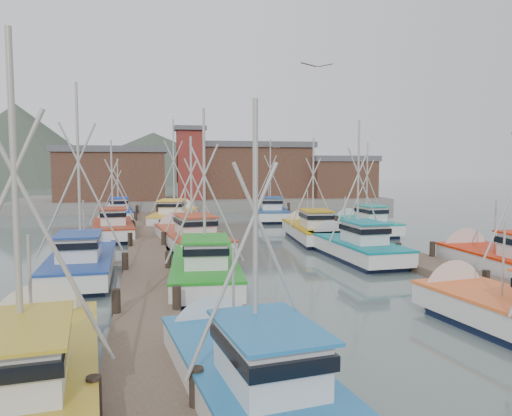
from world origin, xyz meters
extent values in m
plane|color=#51615F|center=(0.00, 0.00, 0.00)|extent=(260.00, 260.00, 0.00)
cube|color=#4D392F|center=(-7.00, 4.00, 0.20)|extent=(2.20, 46.00, 0.40)
cylinder|color=black|center=(-8.00, -16.00, 0.45)|extent=(0.30, 0.30, 1.50)
cylinder|color=black|center=(-8.00, -9.00, 0.45)|extent=(0.30, 0.30, 1.50)
cylinder|color=black|center=(-8.00, -2.00, 0.45)|extent=(0.30, 0.30, 1.50)
cylinder|color=black|center=(-8.00, 5.00, 0.45)|extent=(0.30, 0.30, 1.50)
cylinder|color=black|center=(-8.00, 12.00, 0.45)|extent=(0.30, 0.30, 1.50)
cylinder|color=black|center=(-8.00, 19.00, 0.45)|extent=(0.30, 0.30, 1.50)
cylinder|color=black|center=(-8.00, 26.00, 0.45)|extent=(0.30, 0.30, 1.50)
cylinder|color=black|center=(-6.00, -16.00, 0.45)|extent=(0.30, 0.30, 1.50)
cylinder|color=black|center=(-6.00, -9.00, 0.45)|extent=(0.30, 0.30, 1.50)
cylinder|color=black|center=(-6.00, -2.00, 0.45)|extent=(0.30, 0.30, 1.50)
cylinder|color=black|center=(-6.00, 5.00, 0.45)|extent=(0.30, 0.30, 1.50)
cylinder|color=black|center=(-6.00, 12.00, 0.45)|extent=(0.30, 0.30, 1.50)
cylinder|color=black|center=(-6.00, 19.00, 0.45)|extent=(0.30, 0.30, 1.50)
cylinder|color=black|center=(-6.00, 26.00, 0.45)|extent=(0.30, 0.30, 1.50)
cube|color=#4D392F|center=(7.00, 4.00, 0.20)|extent=(2.20, 46.00, 0.40)
cylinder|color=black|center=(6.00, -9.00, 0.45)|extent=(0.30, 0.30, 1.50)
cylinder|color=black|center=(6.00, -2.00, 0.45)|extent=(0.30, 0.30, 1.50)
cylinder|color=black|center=(6.00, 5.00, 0.45)|extent=(0.30, 0.30, 1.50)
cylinder|color=black|center=(6.00, 12.00, 0.45)|extent=(0.30, 0.30, 1.50)
cylinder|color=black|center=(6.00, 19.00, 0.45)|extent=(0.30, 0.30, 1.50)
cylinder|color=black|center=(6.00, 26.00, 0.45)|extent=(0.30, 0.30, 1.50)
cylinder|color=black|center=(8.00, -2.00, 0.45)|extent=(0.30, 0.30, 1.50)
cylinder|color=black|center=(8.00, 5.00, 0.45)|extent=(0.30, 0.30, 1.50)
cylinder|color=black|center=(8.00, 12.00, 0.45)|extent=(0.30, 0.30, 1.50)
cylinder|color=black|center=(8.00, 19.00, 0.45)|extent=(0.30, 0.30, 1.50)
cylinder|color=black|center=(8.00, 26.00, 0.45)|extent=(0.30, 0.30, 1.50)
cube|color=gray|center=(0.00, 37.00, 0.60)|extent=(44.00, 16.00, 1.20)
cube|color=brown|center=(-11.00, 35.00, 3.95)|extent=(12.00, 8.00, 5.50)
cube|color=#5B5B60|center=(-11.00, 35.00, 7.05)|extent=(12.72, 8.48, 0.70)
cube|color=brown|center=(6.00, 37.00, 4.30)|extent=(14.00, 9.00, 6.20)
cube|color=#5B5B60|center=(6.00, 37.00, 7.75)|extent=(14.84, 9.54, 0.70)
cube|color=brown|center=(17.00, 34.00, 3.45)|extent=(8.00, 6.00, 4.50)
cube|color=#5B5B60|center=(17.00, 34.00, 6.05)|extent=(8.48, 6.36, 0.70)
cube|color=maroon|center=(-2.00, 33.00, 5.20)|extent=(3.00, 3.00, 8.00)
cube|color=#5B5B60|center=(-2.00, 33.00, 9.45)|extent=(3.60, 3.60, 0.50)
cone|color=#445043|center=(-40.00, 115.00, 0.00)|extent=(110.00, 110.00, 42.00)
cone|color=#445043|center=(-5.00, 130.00, 0.00)|extent=(140.00, 140.00, 30.00)
cone|color=#445043|center=(35.00, 120.00, 0.00)|extent=(90.00, 90.00, 24.00)
cube|color=#101A35|center=(-4.80, -15.90, 0.05)|extent=(3.08, 7.09, 0.70)
cube|color=silver|center=(-4.80, -15.90, 0.70)|extent=(3.49, 8.06, 0.80)
cube|color=#2272AF|center=(-4.80, -15.90, 1.08)|extent=(3.58, 8.15, 0.10)
cone|color=silver|center=(-5.28, -12.03, 0.55)|extent=(2.56, 1.40, 2.44)
cube|color=silver|center=(-4.68, -16.83, 1.65)|extent=(1.86, 2.52, 1.10)
cube|color=black|center=(-4.68, -16.83, 1.88)|extent=(1.99, 2.76, 0.28)
cube|color=#2272AF|center=(-4.68, -16.83, 2.24)|extent=(2.11, 2.93, 0.07)
cylinder|color=#ABA69D|center=(-4.78, -16.05, 3.87)|extent=(0.12, 0.12, 5.54)
cylinder|color=#ABA69D|center=(-5.27, -16.11, 3.22)|extent=(1.98, 0.33, 4.33)
cylinder|color=#ABA69D|center=(-4.28, -15.99, 3.22)|extent=(1.98, 0.33, 4.33)
cylinder|color=#ABA69D|center=(-4.97, -14.50, 2.30)|extent=(0.07, 0.07, 2.18)
cone|color=silver|center=(3.85, -9.44, 0.55)|extent=(2.79, 1.45, 2.66)
cylinder|color=#ABA69D|center=(4.21, -12.14, 2.30)|extent=(0.08, 0.08, 2.38)
cube|color=#101A35|center=(-9.55, -14.79, 0.05)|extent=(3.38, 8.16, 0.70)
cube|color=silver|center=(-9.55, -14.79, 0.70)|extent=(3.84, 9.27, 0.80)
cube|color=gold|center=(-9.55, -14.79, 1.08)|extent=(3.93, 9.37, 0.10)
cone|color=silver|center=(-10.01, -10.30, 0.55)|extent=(2.91, 1.38, 2.81)
cube|color=silver|center=(-9.44, -15.86, 1.65)|extent=(2.08, 2.88, 1.10)
cube|color=black|center=(-9.44, -15.86, 1.88)|extent=(2.23, 3.16, 0.28)
cube|color=gold|center=(-9.44, -15.86, 2.24)|extent=(2.36, 3.35, 0.07)
cylinder|color=#ABA69D|center=(-9.53, -14.97, 4.58)|extent=(0.15, 0.15, 6.95)
cylinder|color=#ABA69D|center=(-8.91, -14.90, 3.76)|extent=(2.49, 0.36, 5.44)
cylinder|color=#ABA69D|center=(-9.71, -13.17, 2.30)|extent=(0.09, 0.09, 2.70)
cube|color=#101A35|center=(-4.49, -4.20, 0.05)|extent=(3.10, 7.70, 0.70)
cube|color=silver|center=(-4.49, -4.20, 0.70)|extent=(3.52, 8.75, 0.80)
cube|color=#18921A|center=(-4.49, -4.20, 1.08)|extent=(3.62, 8.84, 0.10)
cone|color=silver|center=(-4.12, 0.05, 0.55)|extent=(2.75, 1.33, 2.67)
cube|color=silver|center=(-4.59, -5.22, 1.65)|extent=(1.94, 2.70, 1.10)
cube|color=black|center=(-4.59, -5.22, 1.88)|extent=(2.08, 2.97, 0.28)
cube|color=#18921A|center=(-4.59, -5.22, 2.24)|extent=(2.20, 3.15, 0.07)
cylinder|color=#ABA69D|center=(-4.51, -4.37, 4.41)|extent=(0.13, 0.13, 6.62)
cylinder|color=#ABA69D|center=(-5.05, -4.32, 3.63)|extent=(2.37, 0.30, 5.18)
cylinder|color=#ABA69D|center=(-3.97, -4.42, 3.63)|extent=(2.37, 0.30, 5.18)
cylinder|color=#ABA69D|center=(-4.36, -2.67, 2.30)|extent=(0.08, 0.08, 2.38)
cube|color=#101A35|center=(4.44, -0.05, 0.05)|extent=(2.67, 7.32, 0.70)
cube|color=silver|center=(4.44, -0.05, 0.70)|extent=(3.03, 8.32, 0.80)
cube|color=#047984|center=(4.44, -0.05, 1.08)|extent=(3.11, 8.41, 0.10)
cone|color=silver|center=(4.26, 4.05, 0.55)|extent=(2.61, 1.21, 2.57)
cube|color=silver|center=(4.48, -1.04, 1.65)|extent=(1.76, 2.53, 1.10)
cube|color=black|center=(4.48, -1.04, 1.88)|extent=(1.88, 2.78, 0.28)
cube|color=#047984|center=(4.48, -1.04, 2.24)|extent=(2.00, 2.95, 0.07)
cylinder|color=#ABA69D|center=(4.45, -0.22, 4.43)|extent=(0.12, 0.12, 6.65)
cylinder|color=#ABA69D|center=(3.92, -0.24, 3.64)|extent=(2.38, 0.19, 5.20)
cylinder|color=#ABA69D|center=(4.97, -0.19, 3.64)|extent=(2.38, 0.19, 5.20)
cylinder|color=#ABA69D|center=(4.38, 1.43, 2.30)|extent=(0.07, 0.07, 2.29)
cube|color=#101A35|center=(-9.99, -1.61, 0.05)|extent=(2.63, 7.54, 0.70)
cube|color=silver|center=(-9.99, -1.61, 0.70)|extent=(2.99, 8.56, 0.80)
cube|color=navy|center=(-9.99, -1.61, 1.08)|extent=(3.07, 8.65, 0.10)
cone|color=silver|center=(-10.10, 2.64, 0.55)|extent=(2.68, 1.17, 2.65)
cube|color=silver|center=(-9.96, -2.63, 1.65)|extent=(1.78, 2.59, 1.10)
cube|color=black|center=(-9.96, -2.63, 1.88)|extent=(1.90, 2.85, 0.28)
cube|color=navy|center=(-9.96, -2.63, 2.24)|extent=(2.01, 3.02, 0.07)
cylinder|color=#ABA69D|center=(-9.98, -1.78, 5.07)|extent=(0.13, 0.13, 7.94)
cylinder|color=#ABA69D|center=(-10.57, -1.79, 4.14)|extent=(2.83, 0.17, 6.20)
cylinder|color=#ABA69D|center=(-9.40, -1.76, 4.14)|extent=(2.83, 0.17, 6.20)
cylinder|color=#ABA69D|center=(-10.03, -0.08, 2.30)|extent=(0.08, 0.08, 2.55)
cone|color=silver|center=(9.80, -1.78, 0.55)|extent=(2.77, 1.12, 2.76)
cylinder|color=#ABA69D|center=(9.18, -6.32, 3.92)|extent=(2.63, 0.11, 5.76)
cylinder|color=#ABA69D|center=(9.78, -4.58, 2.30)|extent=(0.08, 0.08, 2.56)
cube|color=#101A35|center=(-4.27, 5.55, 0.05)|extent=(3.84, 8.82, 0.70)
cube|color=silver|center=(-4.27, 5.55, 0.70)|extent=(4.36, 10.02, 0.80)
cube|color=#AF3619|center=(-4.27, 5.55, 1.08)|extent=(4.47, 10.13, 0.10)
cone|color=silver|center=(-4.89, 10.36, 0.55)|extent=(3.15, 1.48, 3.03)
cube|color=silver|center=(-4.12, 4.40, 1.65)|extent=(2.31, 3.13, 1.10)
cube|color=black|center=(-4.12, 4.40, 1.88)|extent=(2.47, 3.44, 0.28)
cube|color=#AF3619|center=(-4.12, 4.40, 2.24)|extent=(2.62, 3.65, 0.07)
cylinder|color=#ABA69D|center=(-4.25, 5.36, 4.08)|extent=(0.15, 0.15, 5.96)
cylinder|color=#ABA69D|center=(-4.86, 5.28, 3.38)|extent=(2.15, 0.37, 4.67)
cylinder|color=#ABA69D|center=(-3.63, 5.44, 3.38)|extent=(2.15, 0.37, 4.67)
cylinder|color=#ABA69D|center=(-4.49, 7.28, 2.30)|extent=(0.09, 0.09, 2.71)
cube|color=#101A35|center=(4.26, 6.99, 0.05)|extent=(3.02, 7.52, 0.70)
cube|color=silver|center=(4.26, 6.99, 0.70)|extent=(3.43, 8.54, 0.80)
cube|color=#B98806|center=(4.26, 6.99, 1.08)|extent=(3.52, 8.63, 0.10)
cone|color=silver|center=(4.62, 11.15, 0.55)|extent=(2.69, 1.32, 2.60)
cube|color=silver|center=(4.17, 6.00, 1.65)|extent=(1.90, 2.64, 1.10)
cube|color=black|center=(4.17, 6.00, 1.88)|extent=(2.03, 2.90, 0.28)
cube|color=#B98806|center=(4.17, 6.00, 2.24)|extent=(2.15, 3.07, 0.07)
cylinder|color=#ABA69D|center=(4.24, 6.83, 4.12)|extent=(0.13, 0.13, 6.04)
cylinder|color=#ABA69D|center=(3.71, 6.88, 3.41)|extent=(2.17, 0.28, 4.72)
cylinder|color=#ABA69D|center=(4.77, 6.78, 3.41)|extent=(2.17, 0.28, 4.72)
cylinder|color=#ABA69D|center=(4.39, 8.49, 2.30)|extent=(0.07, 0.07, 2.33)
cube|color=#101A35|center=(-9.42, 11.58, 0.05)|extent=(2.91, 7.43, 0.70)
cube|color=silver|center=(-9.42, 11.58, 0.70)|extent=(3.31, 8.44, 0.80)
cube|color=#9D2C13|center=(-9.42, 11.58, 1.08)|extent=(3.40, 8.53, 0.10)
cone|color=silver|center=(-9.74, 15.70, 0.55)|extent=(2.65, 1.29, 2.58)
cube|color=silver|center=(-9.35, 10.59, 1.65)|extent=(1.85, 2.60, 1.10)
cube|color=black|center=(-9.35, 10.59, 1.88)|extent=(1.98, 2.85, 0.28)
cube|color=#9D2C13|center=(-9.35, 10.59, 2.24)|extent=(2.09, 3.03, 0.07)
cylinder|color=#ABA69D|center=(-9.41, 11.42, 4.08)|extent=(0.13, 0.13, 5.97)
cylinder|color=#ABA69D|center=(-9.98, 11.37, 3.38)|extent=(2.15, 0.26, 4.67)
cylinder|color=#ABA69D|center=(-8.84, 11.46, 3.38)|extent=(2.15, 0.26, 4.67)
cylinder|color=#ABA69D|center=(-9.54, 13.06, 2.30)|extent=(0.08, 0.08, 2.48)
cube|color=#101A35|center=(9.44, 9.61, 0.05)|extent=(2.42, 6.61, 0.70)
cube|color=silver|center=(9.44, 9.61, 0.70)|extent=(2.76, 7.51, 0.80)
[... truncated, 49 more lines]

